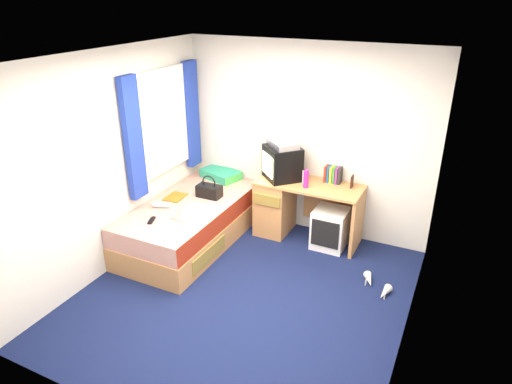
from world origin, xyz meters
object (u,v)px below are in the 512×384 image
at_px(pink_water_bottle, 306,179).
at_px(towel, 196,211).
at_px(desk, 288,205).
at_px(crt_tv, 282,163).
at_px(vcr, 283,144).
at_px(aerosol_can, 304,177).
at_px(storage_cube, 330,228).
at_px(bed, 191,222).
at_px(colour_swatch_fan, 179,219).
at_px(magazine, 175,197).
at_px(white_heels, 377,286).
at_px(remote_control, 152,220).
at_px(picture_frame, 352,181).
at_px(water_bottle, 162,205).
at_px(handbag, 209,191).
at_px(pillow, 221,174).

height_order(pink_water_bottle, towel, pink_water_bottle).
distance_m(desk, crt_tv, 0.56).
distance_m(vcr, towel, 1.33).
relative_size(crt_tv, aerosol_can, 3.45).
bearing_deg(towel, storage_cube, 33.06).
relative_size(bed, towel, 7.51).
bearing_deg(colour_swatch_fan, vcr, 56.84).
xyz_separation_m(bed, pink_water_bottle, (1.27, 0.60, 0.59)).
distance_m(magazine, colour_swatch_fan, 0.62).
relative_size(bed, vcr, 5.16).
bearing_deg(white_heels, pink_water_bottle, 150.43).
bearing_deg(remote_control, crt_tv, 32.42).
xyz_separation_m(storage_cube, picture_frame, (0.17, 0.21, 0.57)).
bearing_deg(vcr, magazine, -106.64).
bearing_deg(towel, water_bottle, -177.08).
relative_size(vcr, remote_control, 2.42).
relative_size(pink_water_bottle, white_heels, 0.53).
bearing_deg(handbag, storage_cube, 15.07).
height_order(vcr, white_heels, vcr).
relative_size(storage_cube, vcr, 1.28).
bearing_deg(aerosol_can, desk, 173.70).
relative_size(pillow, colour_swatch_fan, 2.38).
bearing_deg(white_heels, aerosol_can, 147.55).
bearing_deg(colour_swatch_fan, pink_water_bottle, 42.39).
xyz_separation_m(desk, storage_cube, (0.60, -0.09, -0.16)).
distance_m(bed, vcr, 1.50).
height_order(pillow, desk, desk).
bearing_deg(picture_frame, colour_swatch_fan, -144.90).
bearing_deg(aerosol_can, remote_control, -135.38).
xyz_separation_m(pillow, remote_control, (-0.07, -1.45, -0.05)).
distance_m(desk, colour_swatch_fan, 1.46).
relative_size(towel, magazine, 0.95).
bearing_deg(crt_tv, towel, -80.24).
relative_size(vcr, white_heels, 0.99).
height_order(aerosol_can, handbag, aerosol_can).
bearing_deg(pillow, vcr, -6.76).
distance_m(magazine, white_heels, 2.62).
distance_m(bed, handbag, 0.46).
distance_m(bed, magazine, 0.38).
bearing_deg(vcr, picture_frame, 50.27).
relative_size(storage_cube, picture_frame, 3.54).
height_order(colour_swatch_fan, white_heels, colour_swatch_fan).
bearing_deg(water_bottle, pillow, 81.09).
height_order(handbag, water_bottle, handbag).
bearing_deg(remote_control, water_bottle, 87.53).
bearing_deg(storage_cube, towel, -146.79).
relative_size(handbag, white_heels, 0.78).
relative_size(aerosol_can, colour_swatch_fan, 0.75).
distance_m(crt_tv, magazine, 1.40).
bearing_deg(picture_frame, water_bottle, -154.14).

